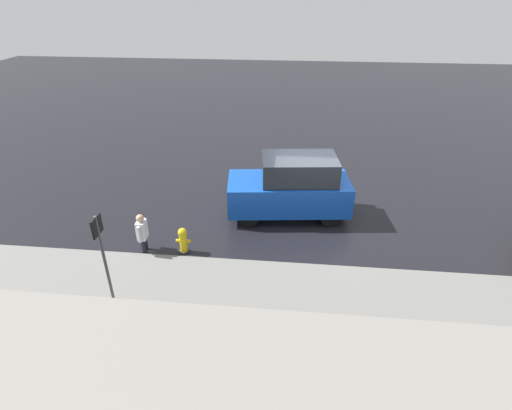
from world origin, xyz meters
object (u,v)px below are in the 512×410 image
object	(u,v)px
fire_hydrant	(183,240)
sign_post	(102,248)
pedestrian	(142,231)
moving_hatchback	(291,187)

from	to	relation	value
fire_hydrant	sign_post	xyz separation A→B (m)	(1.21, 2.14, 1.18)
pedestrian	moving_hatchback	bearing A→B (deg)	-148.85
moving_hatchback	sign_post	distance (m)	6.24
moving_hatchback	sign_post	xyz separation A→B (m)	(4.21, 4.57, 0.55)
moving_hatchback	fire_hydrant	world-z (taller)	moving_hatchback
fire_hydrant	pedestrian	distance (m)	1.18
pedestrian	fire_hydrant	bearing A→B (deg)	-176.73
sign_post	fire_hydrant	bearing A→B (deg)	-119.61
moving_hatchback	pedestrian	size ratio (longest dim) A/B	3.33
fire_hydrant	moving_hatchback	bearing A→B (deg)	-140.87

